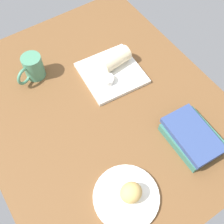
# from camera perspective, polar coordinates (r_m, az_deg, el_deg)

# --- Properties ---
(dining_table) EXTENTS (1.10, 0.90, 0.04)m
(dining_table) POSITION_cam_1_polar(r_m,az_deg,el_deg) (1.12, -2.46, 0.93)
(dining_table) COLOR brown
(dining_table) RESTS_ON ground
(round_plate) EXTENTS (0.21, 0.21, 0.01)m
(round_plate) POSITION_cam_1_polar(r_m,az_deg,el_deg) (0.95, 2.89, -16.77)
(round_plate) COLOR white
(round_plate) RESTS_ON dining_table
(scone_pastry) EXTENTS (0.07, 0.07, 0.06)m
(scone_pastry) POSITION_cam_1_polar(r_m,az_deg,el_deg) (0.91, 3.86, -15.93)
(scone_pastry) COLOR #DEB364
(scone_pastry) RESTS_ON round_plate
(square_plate) EXTENTS (0.25, 0.25, 0.02)m
(square_plate) POSITION_cam_1_polar(r_m,az_deg,el_deg) (1.18, -0.09, 7.87)
(square_plate) COLOR white
(square_plate) RESTS_ON dining_table
(sauce_cup) EXTENTS (0.05, 0.05, 0.02)m
(sauce_cup) POSITION_cam_1_polar(r_m,az_deg,el_deg) (1.13, -0.98, 6.59)
(sauce_cup) COLOR silver
(sauce_cup) RESTS_ON square_plate
(breakfast_wrap) EXTENTS (0.08, 0.13, 0.07)m
(breakfast_wrap) POSITION_cam_1_polar(r_m,az_deg,el_deg) (1.18, 0.61, 10.64)
(breakfast_wrap) COLOR beige
(breakfast_wrap) RESTS_ON square_plate
(book_stack) EXTENTS (0.22, 0.16, 0.06)m
(book_stack) POSITION_cam_1_polar(r_m,az_deg,el_deg) (1.04, 15.97, -4.82)
(book_stack) COLOR #387260
(book_stack) RESTS_ON dining_table
(coffee_mug) EXTENTS (0.09, 0.13, 0.10)m
(coffee_mug) POSITION_cam_1_polar(r_m,az_deg,el_deg) (1.19, -15.75, 8.69)
(coffee_mug) COLOR #4C8C6B
(coffee_mug) RESTS_ON dining_table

